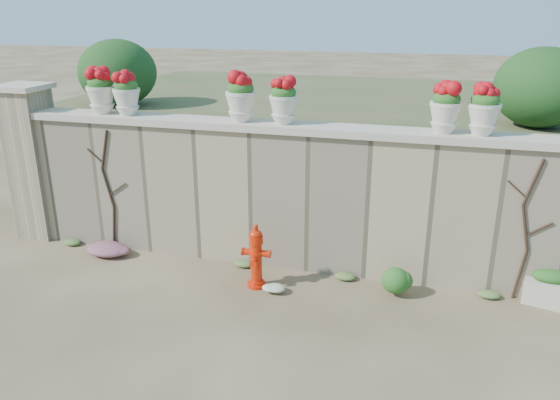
% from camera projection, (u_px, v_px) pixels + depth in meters
% --- Properties ---
extents(ground, '(80.00, 80.00, 0.00)m').
position_uv_depth(ground, '(243.00, 327.00, 6.53)').
color(ground, '#4E3C27').
rests_on(ground, ground).
extents(stone_wall, '(8.00, 0.40, 2.00)m').
position_uv_depth(stone_wall, '(282.00, 199.00, 7.82)').
color(stone_wall, '#9C8968').
rests_on(stone_wall, ground).
extents(wall_cap, '(8.10, 0.52, 0.10)m').
position_uv_depth(wall_cap, '(282.00, 127.00, 7.47)').
color(wall_cap, beige).
rests_on(wall_cap, stone_wall).
extents(gate_pillar, '(0.72, 0.72, 2.48)m').
position_uv_depth(gate_pillar, '(33.00, 161.00, 8.77)').
color(gate_pillar, '#9C8968').
rests_on(gate_pillar, ground).
extents(raised_fill, '(9.00, 6.00, 2.00)m').
position_uv_depth(raised_fill, '(325.00, 146.00, 10.73)').
color(raised_fill, '#384C23').
rests_on(raised_fill, ground).
extents(back_shrub_left, '(1.30, 1.30, 1.10)m').
position_uv_depth(back_shrub_left, '(118.00, 73.00, 9.18)').
color(back_shrub_left, '#143814').
rests_on(back_shrub_left, raised_fill).
extents(back_shrub_right, '(1.30, 1.30, 1.10)m').
position_uv_depth(back_shrub_right, '(542.00, 88.00, 7.54)').
color(back_shrub_right, '#143814').
rests_on(back_shrub_right, raised_fill).
extents(vine_left, '(0.60, 0.04, 1.91)m').
position_uv_depth(vine_left, '(109.00, 189.00, 8.29)').
color(vine_left, black).
rests_on(vine_left, ground).
extents(vine_right, '(0.60, 0.04, 1.91)m').
position_uv_depth(vine_right, '(526.00, 229.00, 6.82)').
color(vine_right, black).
rests_on(vine_right, ground).
extents(fire_hydrant, '(0.39, 0.27, 0.90)m').
position_uv_depth(fire_hydrant, '(256.00, 256.00, 7.31)').
color(fire_hydrant, red).
rests_on(fire_hydrant, ground).
extents(planter_box, '(0.64, 0.47, 0.47)m').
position_uv_depth(planter_box, '(549.00, 288.00, 6.96)').
color(planter_box, beige).
rests_on(planter_box, ground).
extents(green_shrub, '(0.53, 0.48, 0.50)m').
position_uv_depth(green_shrub, '(398.00, 279.00, 7.12)').
color(green_shrub, '#1E5119').
rests_on(green_shrub, ground).
extents(magenta_clump, '(0.82, 0.54, 0.22)m').
position_uv_depth(magenta_clump, '(109.00, 247.00, 8.40)').
color(magenta_clump, '#B42481').
rests_on(magenta_clump, ground).
extents(white_flowers, '(0.46, 0.37, 0.16)m').
position_uv_depth(white_flowers, '(270.00, 286.00, 7.31)').
color(white_flowers, white).
rests_on(white_flowers, ground).
extents(urn_pot_0, '(0.42, 0.42, 0.65)m').
position_uv_depth(urn_pot_0, '(101.00, 92.00, 8.03)').
color(urn_pot_0, beige).
rests_on(urn_pot_0, wall_cap).
extents(urn_pot_1, '(0.40, 0.40, 0.62)m').
position_uv_depth(urn_pot_1, '(126.00, 94.00, 7.93)').
color(urn_pot_1, beige).
rests_on(urn_pot_1, wall_cap).
extents(urn_pot_2, '(0.42, 0.42, 0.66)m').
position_uv_depth(urn_pot_2, '(241.00, 98.00, 7.49)').
color(urn_pot_2, beige).
rests_on(urn_pot_2, wall_cap).
extents(urn_pot_3, '(0.39, 0.39, 0.62)m').
position_uv_depth(urn_pot_3, '(284.00, 101.00, 7.34)').
color(urn_pot_3, beige).
rests_on(urn_pot_3, wall_cap).
extents(urn_pot_4, '(0.40, 0.40, 0.62)m').
position_uv_depth(urn_pot_4, '(446.00, 108.00, 6.82)').
color(urn_pot_4, beige).
rests_on(urn_pot_4, wall_cap).
extents(urn_pot_5, '(0.40, 0.40, 0.63)m').
position_uv_depth(urn_pot_5, '(484.00, 110.00, 6.70)').
color(urn_pot_5, beige).
rests_on(urn_pot_5, wall_cap).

